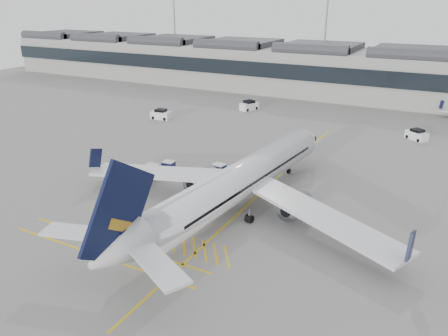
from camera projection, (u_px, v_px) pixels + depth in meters
The scene contains 18 objects.
ground at pixel (158, 201), 52.57m from camera, with size 220.00×220.00×0.00m, color gray.
terminal at pixel (327, 70), 109.55m from camera, with size 200.00×20.45×12.40m.
light_masts at pixel (337, 31), 118.85m from camera, with size 113.00×0.60×25.45m.
apron_markings at pixel (267, 187), 56.43m from camera, with size 0.25×60.00×0.01m, color gold.
airliner_main at pixel (238, 182), 49.27m from camera, with size 39.63×43.49×11.57m.
belt_loader at pixel (250, 175), 58.53m from camera, with size 5.25×2.62×2.08m.
baggage_cart_a at pixel (219, 170), 59.29m from camera, with size 1.94×1.67×1.84m.
baggage_cart_b at pixel (196, 196), 51.53m from camera, with size 2.21×2.06×1.84m.
baggage_cart_c at pixel (169, 167), 60.53m from camera, with size 1.74×1.46×1.76m.
baggage_cart_d at pixel (152, 171), 58.84m from camera, with size 1.87×1.54×1.95m.
ramp_agent_a at pixel (240, 176), 57.52m from camera, with size 0.68×0.45×1.87m, color orange.
ramp_agent_b at pixel (202, 179), 56.30m from camera, with size 0.97×0.76×2.00m, color #FE4F0D.
pushback_tug at pixel (130, 172), 59.61m from camera, with size 3.09×2.30×1.55m.
safety_cone_nose at pixel (292, 154), 67.63m from camera, with size 0.36×0.36×0.50m, color #F24C0A.
safety_cone_engine at pixel (296, 196), 53.37m from camera, with size 0.37×0.37×0.51m, color #F24C0A.
service_van_left at pixel (161, 115), 88.06m from camera, with size 4.14×2.35×2.04m.
service_van_mid at pixel (249, 106), 95.29m from camera, with size 3.38×4.53×2.09m.
service_van_right at pixel (417, 135), 75.13m from camera, with size 4.03×3.68×1.88m.
Camera 1 is at (29.32, -38.29, 22.71)m, focal length 35.00 mm.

